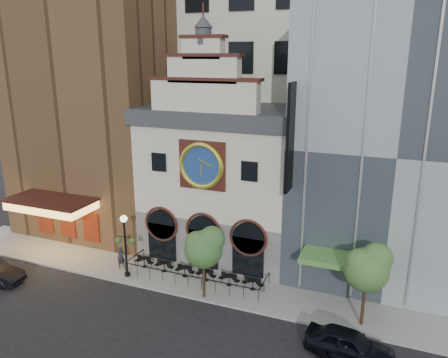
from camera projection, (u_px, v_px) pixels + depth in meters
name	position (u px, v px, depth m)	size (l,w,h in m)	color
ground	(180.00, 297.00, 30.37)	(120.00, 120.00, 0.00)	black
sidewalk	(196.00, 279.00, 32.58)	(44.00, 5.00, 0.15)	gray
clock_building	(223.00, 177.00, 35.52)	(12.60, 8.78, 18.65)	#605E5B
theater_building	(102.00, 95.00, 40.48)	(14.00, 15.60, 25.00)	brown
retail_building	(398.00, 141.00, 31.83)	(14.00, 14.40, 20.00)	gray
office_tower	(269.00, 15.00, 42.73)	(20.00, 16.00, 40.00)	silver
cafe_railing	(196.00, 273.00, 32.44)	(10.60, 2.60, 0.90)	black
bistro_0	(144.00, 261.00, 34.24)	(1.58, 0.68, 0.90)	black
bistro_1	(164.00, 266.00, 33.55)	(1.58, 0.68, 0.90)	black
bistro_2	(185.00, 271.00, 32.78)	(1.58, 0.68, 0.90)	black
bistro_3	(206.00, 275.00, 32.19)	(1.58, 0.68, 0.90)	black
bistro_4	(229.00, 279.00, 31.53)	(1.58, 0.68, 0.90)	black
bistro_5	(253.00, 283.00, 30.95)	(1.58, 0.68, 0.90)	black
car_right	(349.00, 344.00, 24.09)	(1.96, 4.87, 1.66)	black
pedestrian	(121.00, 258.00, 33.98)	(0.64, 0.42, 1.75)	#222227
lamppost	(125.00, 239.00, 32.13)	(1.52, 0.78, 4.88)	black
tree_left	(204.00, 246.00, 29.10)	(2.68, 2.58, 5.15)	#382619
tree_right	(368.00, 266.00, 26.00)	(2.79, 2.69, 5.37)	#382619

